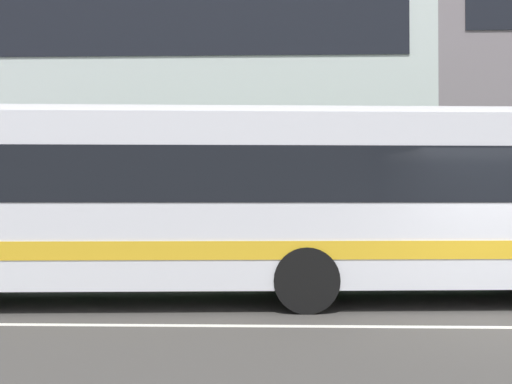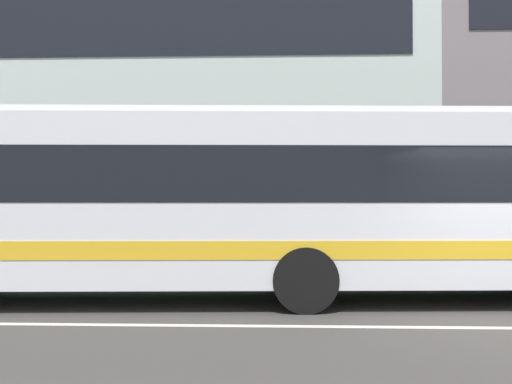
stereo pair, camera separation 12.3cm
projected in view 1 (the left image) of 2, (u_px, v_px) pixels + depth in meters
name	position (u px, v px, depth m)	size (l,w,h in m)	color
hedge_row_far	(386.00, 251.00, 13.74)	(17.32, 1.10, 1.17)	#255927
apartment_block_left	(118.00, 78.00, 21.78)	(20.20, 8.55, 12.13)	silver
transit_bus	(253.00, 198.00, 10.47)	(12.46, 3.27, 3.16)	silver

